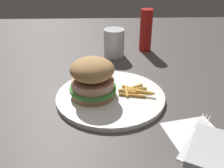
% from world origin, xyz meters
% --- Properties ---
extents(ground_plane, '(1.60, 1.60, 0.00)m').
position_xyz_m(ground_plane, '(0.00, 0.00, 0.00)').
color(ground_plane, '#47423F').
extents(plate, '(0.28, 0.28, 0.01)m').
position_xyz_m(plate, '(-0.02, 0.03, 0.01)').
color(plate, white).
rests_on(plate, ground_plane).
extents(sandwich, '(0.12, 0.12, 0.10)m').
position_xyz_m(sandwich, '(0.03, 0.03, 0.06)').
color(sandwich, tan).
rests_on(sandwich, plate).
extents(fries_pile, '(0.09, 0.06, 0.01)m').
position_xyz_m(fries_pile, '(-0.08, 0.02, 0.02)').
color(fries_pile, gold).
rests_on(fries_pile, plate).
extents(napkin, '(0.13, 0.13, 0.00)m').
position_xyz_m(napkin, '(-0.19, 0.18, 0.00)').
color(napkin, white).
rests_on(napkin, ground_plane).
extents(fork, '(0.12, 0.15, 0.00)m').
position_xyz_m(fork, '(-0.19, 0.18, 0.00)').
color(fork, silver).
rests_on(fork, napkin).
extents(drink_glass, '(0.07, 0.07, 0.10)m').
position_xyz_m(drink_glass, '(-0.04, -0.26, 0.04)').
color(drink_glass, silver).
rests_on(drink_glass, ground_plane).
extents(ketchup_bottle, '(0.04, 0.04, 0.15)m').
position_xyz_m(ketchup_bottle, '(-0.15, -0.31, 0.08)').
color(ketchup_bottle, '#B21914').
rests_on(ketchup_bottle, ground_plane).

